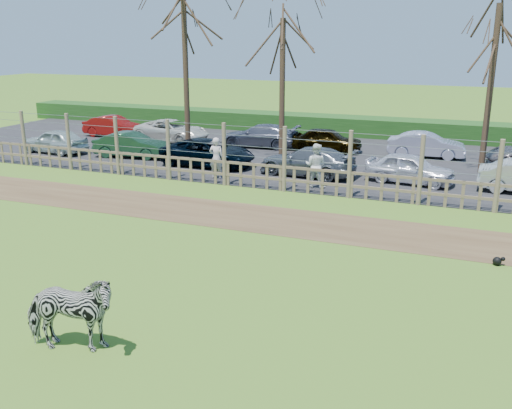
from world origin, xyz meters
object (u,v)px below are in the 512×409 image
(visitor_a, at_px, (216,158))
(visitor_b, at_px, (316,166))
(tree_mid, at_px, (283,55))
(car_8, at_px, (172,131))
(car_7, at_px, (114,126))
(car_9, at_px, (260,136))
(tree_left, at_px, (185,38))
(car_1, at_px, (131,145))
(car_4, at_px, (410,168))
(car_3, at_px, (307,161))
(car_10, at_px, (327,140))
(car_2, at_px, (208,153))
(zebra, at_px, (69,314))
(tree_right, at_px, (495,48))
(crow, at_px, (498,261))
(car_0, at_px, (55,141))
(car_11, at_px, (426,145))

(visitor_a, xyz_separation_m, visitor_b, (4.18, 0.14, 0.00))
(tree_mid, bearing_deg, car_8, 163.28)
(car_7, height_order, car_9, same)
(tree_left, relative_size, visitor_a, 4.57)
(car_1, distance_m, car_4, 13.23)
(car_3, relative_size, car_10, 1.17)
(car_8, bearing_deg, car_2, -128.94)
(car_9, distance_m, car_10, 3.63)
(visitor_b, relative_size, car_7, 0.47)
(car_2, xyz_separation_m, car_4, (8.91, 0.13, 0.00))
(car_1, xyz_separation_m, car_2, (4.32, -0.38, 0.00))
(zebra, bearing_deg, car_9, -4.91)
(tree_right, bearing_deg, visitor_a, -152.71)
(car_4, bearing_deg, car_9, 66.97)
(zebra, height_order, car_9, zebra)
(tree_mid, bearing_deg, zebra, -83.72)
(visitor_b, xyz_separation_m, car_7, (-14.10, 6.87, -0.26))
(crow, relative_size, car_9, 0.07)
(car_0, bearing_deg, car_8, 146.35)
(tree_left, height_order, zebra, tree_left)
(tree_right, relative_size, car_1, 2.02)
(car_3, xyz_separation_m, car_9, (-4.16, 5.26, 0.00))
(crow, relative_size, car_1, 0.08)
(car_8, xyz_separation_m, car_9, (5.17, 0.27, 0.00))
(crow, bearing_deg, car_8, 143.05)
(car_0, bearing_deg, car_9, 124.47)
(visitor_b, bearing_deg, car_9, -51.88)
(visitor_a, distance_m, car_8, 9.17)
(car_3, distance_m, car_8, 10.58)
(car_2, bearing_deg, car_8, 44.99)
(crow, distance_m, car_11, 13.67)
(tree_left, xyz_separation_m, car_8, (-2.70, 3.16, -4.98))
(zebra, bearing_deg, crow, -61.38)
(crow, height_order, car_0, car_0)
(car_7, bearing_deg, zebra, -144.54)
(zebra, bearing_deg, visitor_a, -2.50)
(visitor_a, height_order, car_1, visitor_a)
(tree_mid, bearing_deg, car_4, -22.12)
(tree_right, height_order, crow, tree_right)
(tree_right, bearing_deg, tree_left, -173.66)
(crow, bearing_deg, car_1, 153.73)
(visitor_a, xyz_separation_m, car_11, (7.64, 7.63, -0.26))
(visitor_a, xyz_separation_m, car_7, (-9.92, 7.01, -0.26))
(car_1, distance_m, car_9, 6.81)
(car_3, distance_m, car_9, 6.70)
(car_9, bearing_deg, car_0, -63.40)
(tree_right, height_order, car_8, tree_right)
(tree_mid, bearing_deg, car_7, 168.54)
(car_4, xyz_separation_m, car_9, (-8.35, 5.00, 0.00))
(visitor_b, relative_size, car_8, 0.40)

